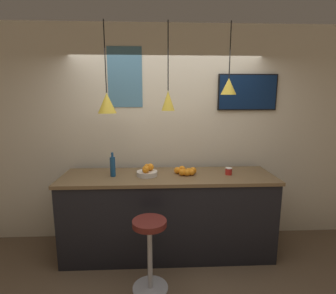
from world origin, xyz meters
The scene contains 13 objects.
ground_plane centered at (0.00, 0.00, 0.00)m, with size 14.00×14.00×0.00m, color brown.
back_wall centered at (0.00, 1.24, 1.45)m, with size 8.00×0.06×2.90m.
service_counter centered at (0.00, 0.76, 0.52)m, with size 2.59×0.73×1.03m.
bar_stool centered at (-0.22, 0.09, 0.52)m, with size 0.37×0.37×0.76m.
fruit_bowl centered at (-0.25, 0.75, 1.08)m, with size 0.25×0.25×0.14m.
orange_pile centered at (0.22, 0.77, 1.07)m, with size 0.28×0.22×0.09m.
juice_bottle centered at (-0.67, 0.75, 1.15)m, with size 0.06×0.06×0.29m.
spread_jar centered at (0.75, 0.75, 1.07)m, with size 0.08×0.08×0.09m.
pendant_lamp_left centered at (-0.70, 0.74, 1.91)m, with size 0.21×0.21×1.02m.
pendant_lamp_middle centered at (0.00, 0.74, 1.93)m, with size 0.15×0.15×0.99m.
pendant_lamp_right centered at (0.70, 0.74, 2.09)m, with size 0.18×0.18×0.81m.
mounted_tv centered at (1.08, 1.19, 2.03)m, with size 0.79×0.04×0.47m.
wall_poster centered at (-0.54, 1.21, 2.22)m, with size 0.44×0.01×0.77m.
Camera 1 is at (-0.14, -2.32, 1.96)m, focal length 28.00 mm.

